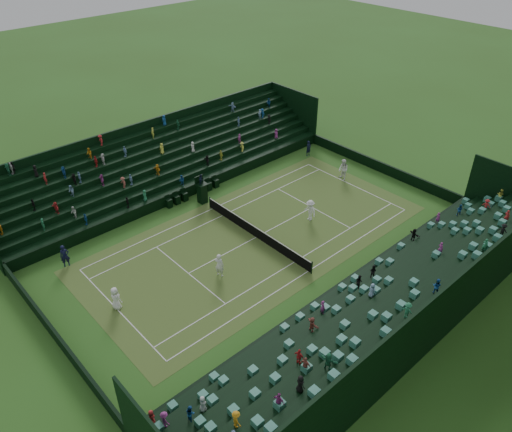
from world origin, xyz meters
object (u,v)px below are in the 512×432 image
(player_near_east, at_px, (219,265))
(player_far_west, at_px, (343,170))
(tennis_net, at_px, (256,232))
(player_far_east, at_px, (310,210))
(umpire_chair, at_px, (202,190))
(player_near_west, at_px, (116,298))

(player_near_east, height_order, player_far_west, player_far_west)
(tennis_net, relative_size, player_far_east, 6.41)
(player_near_east, distance_m, player_far_west, 17.24)
(umpire_chair, distance_m, player_far_west, 13.21)
(umpire_chair, bearing_deg, player_far_west, 65.42)
(player_near_west, height_order, player_far_east, player_far_east)
(umpire_chair, distance_m, player_near_east, 9.89)
(umpire_chair, xyz_separation_m, player_near_east, (8.55, -4.96, -0.22))
(player_near_east, distance_m, player_far_east, 9.78)
(player_near_west, bearing_deg, umpire_chair, -82.00)
(player_near_west, bearing_deg, player_near_east, -126.68)
(umpire_chair, height_order, player_near_east, umpire_chair)
(tennis_net, height_order, player_far_east, player_far_east)
(tennis_net, bearing_deg, player_far_west, 96.76)
(tennis_net, distance_m, player_far_east, 5.02)
(umpire_chair, bearing_deg, player_far_east, 30.94)
(tennis_net, bearing_deg, umpire_chair, 179.38)
(player_near_east, bearing_deg, player_far_east, -110.20)
(player_far_west, bearing_deg, tennis_net, -68.73)
(tennis_net, xyz_separation_m, umpire_chair, (-6.93, 0.08, 0.63))
(tennis_net, distance_m, player_far_west, 12.18)
(umpire_chair, distance_m, player_far_east, 9.35)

